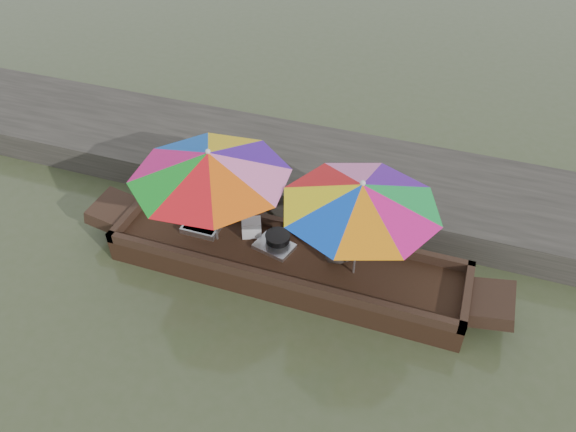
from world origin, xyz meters
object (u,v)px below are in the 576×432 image
(charcoal_grill, at_px, (278,240))
(supply_bag, at_px, (252,228))
(umbrella_bow, at_px, (213,197))
(vendor, at_px, (340,231))
(tray_crayfish, at_px, (202,227))
(cooking_pot, at_px, (200,217))
(tray_scallop, at_px, (274,246))
(boat_hull, at_px, (286,264))
(umbrella_stern, at_px, (358,230))

(charcoal_grill, xyz_separation_m, supply_bag, (-0.43, 0.07, 0.05))
(umbrella_bow, bearing_deg, vendor, 5.70)
(tray_crayfish, height_order, umbrella_bow, umbrella_bow)
(cooking_pot, relative_size, tray_scallop, 0.65)
(cooking_pot, xyz_separation_m, charcoal_grill, (1.27, -0.08, -0.01))
(vendor, bearing_deg, boat_hull, -11.73)
(tray_crayfish, xyz_separation_m, vendor, (2.07, 0.07, 0.47))
(tray_crayfish, height_order, tray_scallop, tray_crayfish)
(boat_hull, height_order, tray_scallop, tray_scallop)
(umbrella_bow, bearing_deg, boat_hull, 0.00)
(boat_hull, xyz_separation_m, supply_bag, (-0.62, 0.26, 0.30))
(tray_scallop, distance_m, umbrella_stern, 1.41)
(tray_crayfish, height_order, charcoal_grill, charcoal_grill)
(charcoal_grill, relative_size, umbrella_bow, 0.16)
(boat_hull, height_order, umbrella_bow, umbrella_bow)
(cooking_pot, relative_size, umbrella_bow, 0.16)
(umbrella_stern, bearing_deg, boat_hull, 180.00)
(boat_hull, distance_m, umbrella_bow, 1.42)
(tray_scallop, height_order, umbrella_stern, umbrella_stern)
(charcoal_grill, height_order, vendor, vendor)
(supply_bag, distance_m, umbrella_bow, 0.82)
(tray_crayfish, distance_m, vendor, 2.13)
(vendor, bearing_deg, umbrella_bow, -19.94)
(charcoal_grill, distance_m, supply_bag, 0.44)
(boat_hull, relative_size, umbrella_bow, 2.30)
(tray_crayfish, bearing_deg, boat_hull, -4.49)
(cooking_pot, height_order, vendor, vendor)
(tray_crayfish, xyz_separation_m, umbrella_bow, (0.30, -0.11, 0.73))
(umbrella_stern, bearing_deg, tray_scallop, 175.47)
(tray_crayfish, bearing_deg, tray_scallop, -0.62)
(supply_bag, xyz_separation_m, vendor, (1.33, -0.08, 0.39))
(boat_hull, relative_size, vendor, 4.89)
(supply_bag, relative_size, vendor, 0.27)
(cooking_pot, bearing_deg, tray_scallop, -7.89)
(umbrella_stern, bearing_deg, umbrella_bow, 180.00)
(boat_hull, relative_size, tray_crayfish, 9.38)
(supply_bag, bearing_deg, tray_scallop, -21.56)
(cooking_pot, height_order, umbrella_stern, umbrella_stern)
(vendor, xyz_separation_m, umbrella_bow, (-1.77, -0.18, 0.26))
(tray_scallop, height_order, vendor, vendor)
(tray_crayfish, bearing_deg, umbrella_bow, -19.52)
(tray_crayfish, bearing_deg, cooking_pot, 120.79)
(vendor, relative_size, umbrella_stern, 0.51)
(charcoal_grill, distance_m, vendor, 1.00)
(boat_hull, xyz_separation_m, vendor, (0.71, 0.18, 0.69))
(umbrella_stern, bearing_deg, vendor, 146.66)
(cooking_pot, bearing_deg, umbrella_stern, -6.26)
(boat_hull, bearing_deg, umbrella_stern, 0.00)
(boat_hull, height_order, vendor, vendor)
(tray_crayfish, relative_size, vendor, 0.52)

